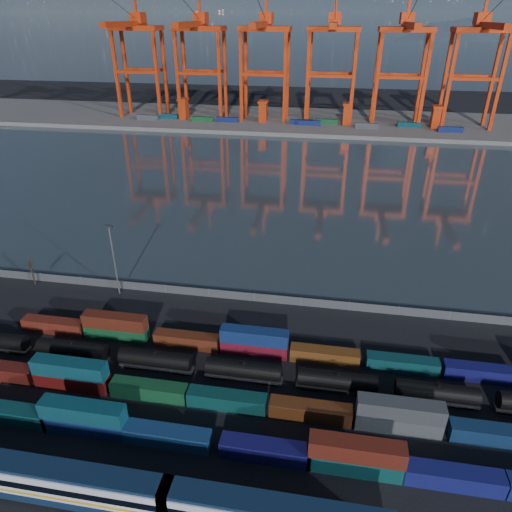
% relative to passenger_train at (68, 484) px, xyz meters
% --- Properties ---
extents(ground, '(700.00, 700.00, 0.00)m').
position_rel_passenger_train_xyz_m(ground, '(15.28, 20.58, -2.92)').
color(ground, black).
rests_on(ground, ground).
extents(harbor_water, '(700.00, 700.00, 0.00)m').
position_rel_passenger_train_xyz_m(harbor_water, '(15.28, 125.58, -2.91)').
color(harbor_water, '#2A363C').
rests_on(harbor_water, ground).
extents(far_quay, '(700.00, 70.00, 2.00)m').
position_rel_passenger_train_xyz_m(far_quay, '(15.28, 230.58, -1.92)').
color(far_quay, '#514F4C').
rests_on(far_quay, ground).
extents(passenger_train, '(79.43, 3.39, 5.81)m').
position_rel_passenger_train_xyz_m(passenger_train, '(0.00, 0.00, 0.00)').
color(passenger_train, silver).
rests_on(passenger_train, ground).
extents(container_row_south, '(140.82, 2.58, 5.50)m').
position_rel_passenger_train_xyz_m(container_row_south, '(30.70, 10.30, -0.91)').
color(container_row_south, '#3E4144').
rests_on(container_row_south, ground).
extents(container_row_mid, '(142.48, 2.54, 5.42)m').
position_rel_passenger_train_xyz_m(container_row_mid, '(16.05, 18.47, -1.15)').
color(container_row_mid, '#45484B').
rests_on(container_row_mid, ground).
extents(container_row_north, '(116.48, 2.48, 5.28)m').
position_rel_passenger_train_xyz_m(container_row_north, '(29.98, 31.76, -0.94)').
color(container_row_north, maroon).
rests_on(container_row_north, ground).
extents(tanker_string, '(106.19, 2.83, 4.05)m').
position_rel_passenger_train_xyz_m(tanker_string, '(17.54, 24.88, -0.89)').
color(tanker_string, black).
rests_on(tanker_string, ground).
extents(waterfront_fence, '(160.12, 0.12, 2.20)m').
position_rel_passenger_train_xyz_m(waterfront_fence, '(15.28, 48.58, -1.92)').
color(waterfront_fence, '#595B5E').
rests_on(waterfront_fence, ground).
extents(bare_tree, '(1.78, 1.85, 7.06)m').
position_rel_passenger_train_xyz_m(bare_tree, '(-35.30, 46.79, 0.53)').
color(bare_tree, black).
rests_on(bare_tree, ground).
extents(yard_light_mast, '(1.60, 0.40, 16.60)m').
position_rel_passenger_train_xyz_m(yard_light_mast, '(-14.72, 46.58, 6.38)').
color(yard_light_mast, slate).
rests_on(yard_light_mast, ground).
extents(gantry_cranes, '(201.49, 50.85, 68.86)m').
position_rel_passenger_train_xyz_m(gantry_cranes, '(7.78, 223.75, 39.29)').
color(gantry_cranes, red).
rests_on(gantry_cranes, ground).
extents(quay_containers, '(172.58, 10.99, 2.60)m').
position_rel_passenger_train_xyz_m(quay_containers, '(4.28, 216.04, 0.38)').
color(quay_containers, navy).
rests_on(quay_containers, far_quay).
extents(straddle_carriers, '(140.00, 7.00, 11.10)m').
position_rel_passenger_train_xyz_m(straddle_carriers, '(12.78, 220.58, 4.90)').
color(straddle_carriers, red).
rests_on(straddle_carriers, far_quay).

